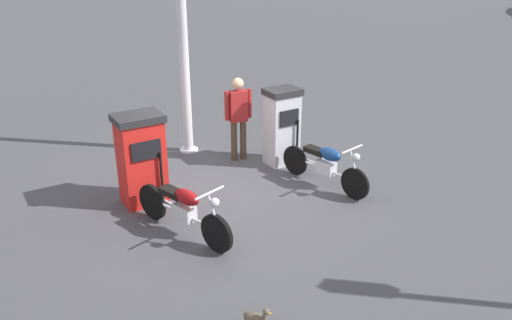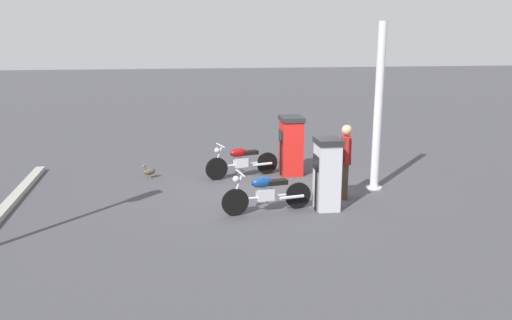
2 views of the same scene
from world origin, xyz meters
TOP-DOWN VIEW (x-y plane):
  - ground_plane at (0.00, 0.00)m, footprint 120.00×120.00m
  - fuel_pump_near at (-0.57, -1.50)m, footprint 0.69×0.83m
  - fuel_pump_far at (-0.57, 1.50)m, footprint 0.60×0.70m
  - motorcycle_near_pump at (0.82, -1.45)m, footprint 2.05×0.71m
  - motorcycle_far_pump at (0.78, 1.49)m, footprint 2.01×0.56m
  - attendant_person at (-1.23, 0.89)m, footprint 0.28×0.58m
  - wandering_duck at (3.26, -1.80)m, footprint 0.39×0.28m
  - canopy_support_pole at (-2.25, 0.26)m, footprint 0.40×0.40m
  - road_edge_kerb at (6.29, 0.00)m, footprint 0.27×6.43m

SIDE VIEW (x-z plane):
  - ground_plane at x=0.00m, z-range 0.00..0.00m
  - road_edge_kerb at x=6.29m, z-range 0.00..0.12m
  - wandering_duck at x=3.26m, z-range -0.01..0.40m
  - motorcycle_near_pump at x=0.82m, z-range -0.02..0.92m
  - motorcycle_far_pump at x=0.78m, z-range 0.00..0.92m
  - fuel_pump_far at x=-0.57m, z-range 0.01..1.58m
  - fuel_pump_near at x=-0.57m, z-range 0.01..1.62m
  - attendant_person at x=-1.23m, z-range 0.14..1.87m
  - canopy_support_pole at x=-2.25m, z-range -0.08..3.96m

